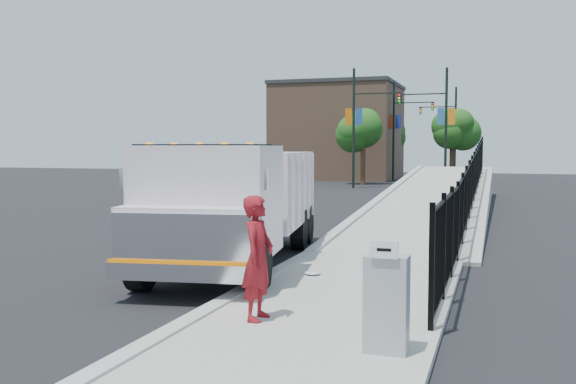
% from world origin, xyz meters
% --- Properties ---
extents(ground, '(120.00, 120.00, 0.00)m').
position_xyz_m(ground, '(0.00, 0.00, 0.00)').
color(ground, black).
rests_on(ground, ground).
extents(sidewalk, '(3.55, 12.00, 0.12)m').
position_xyz_m(sidewalk, '(1.93, -2.00, 0.06)').
color(sidewalk, '#9E998E').
rests_on(sidewalk, ground).
extents(curb, '(0.30, 12.00, 0.16)m').
position_xyz_m(curb, '(0.00, -2.00, 0.08)').
color(curb, '#ADAAA3').
rests_on(curb, ground).
extents(ramp, '(3.95, 24.06, 3.19)m').
position_xyz_m(ramp, '(2.12, 16.00, 0.00)').
color(ramp, '#9E998E').
rests_on(ramp, ground).
extents(iron_fence, '(0.10, 28.00, 1.80)m').
position_xyz_m(iron_fence, '(3.55, 12.00, 0.90)').
color(iron_fence, black).
rests_on(iron_fence, ground).
extents(truck, '(3.88, 8.59, 2.84)m').
position_xyz_m(truck, '(-1.36, 2.42, 1.60)').
color(truck, black).
rests_on(truck, ground).
extents(worker, '(0.46, 0.70, 1.90)m').
position_xyz_m(worker, '(0.98, -2.23, 1.07)').
color(worker, maroon).
rests_on(worker, sidewalk).
extents(utility_cabinet, '(0.55, 0.40, 1.25)m').
position_xyz_m(utility_cabinet, '(3.10, -3.16, 0.75)').
color(utility_cabinet, gray).
rests_on(utility_cabinet, sidewalk).
extents(arrow_sign, '(0.35, 0.04, 0.22)m').
position_xyz_m(arrow_sign, '(3.10, -3.38, 1.48)').
color(arrow_sign, white).
rests_on(arrow_sign, utility_cabinet).
extents(debris, '(0.34, 0.34, 0.08)m').
position_xyz_m(debris, '(0.83, 1.33, 0.16)').
color(debris, silver).
rests_on(debris, sidewalk).
extents(light_pole_0, '(3.77, 0.22, 8.00)m').
position_xyz_m(light_pole_0, '(-4.55, 31.08, 4.36)').
color(light_pole_0, black).
rests_on(light_pole_0, ground).
extents(light_pole_1, '(3.78, 0.22, 8.00)m').
position_xyz_m(light_pole_1, '(0.75, 32.56, 4.36)').
color(light_pole_1, black).
rests_on(light_pole_1, ground).
extents(light_pole_2, '(3.77, 0.22, 8.00)m').
position_xyz_m(light_pole_2, '(-3.35, 40.63, 4.36)').
color(light_pole_2, black).
rests_on(light_pole_2, ground).
extents(light_pole_3, '(3.78, 0.22, 8.00)m').
position_xyz_m(light_pole_3, '(0.47, 46.83, 4.36)').
color(light_pole_3, black).
rests_on(light_pole_3, ground).
extents(tree_0, '(2.95, 2.95, 5.47)m').
position_xyz_m(tree_0, '(-5.04, 35.17, 3.96)').
color(tree_0, '#382314').
rests_on(tree_0, ground).
extents(tree_1, '(2.47, 2.47, 5.24)m').
position_xyz_m(tree_1, '(1.04, 38.89, 3.94)').
color(tree_1, '#382314').
rests_on(tree_1, ground).
extents(tree_2, '(2.96, 2.96, 5.48)m').
position_xyz_m(tree_2, '(-5.34, 48.91, 3.96)').
color(tree_2, '#382314').
rests_on(tree_2, ground).
extents(building, '(10.00, 10.00, 8.00)m').
position_xyz_m(building, '(-9.00, 44.00, 4.00)').
color(building, '#8C664C').
rests_on(building, ground).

